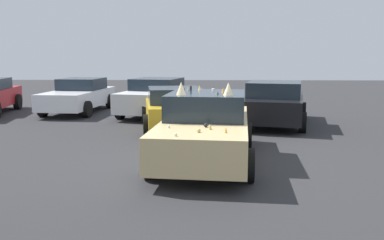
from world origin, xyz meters
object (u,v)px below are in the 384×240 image
object	(u,v)px
parked_sedan_behind_left	(174,108)
parked_sedan_row_back_center	(275,103)
parked_sedan_row_back_far	(157,97)
art_car_decorated	(206,127)
parked_sedan_near_right	(79,95)

from	to	relation	value
parked_sedan_behind_left	parked_sedan_row_back_center	bearing A→B (deg)	-82.51
parked_sedan_row_back_far	art_car_decorated	bearing A→B (deg)	28.02
parked_sedan_behind_left	parked_sedan_row_back_far	size ratio (longest dim) A/B	0.90
parked_sedan_behind_left	parked_sedan_row_back_center	xyz separation A→B (m)	(0.99, -3.29, 0.05)
parked_sedan_near_right	art_car_decorated	bearing A→B (deg)	38.72
parked_sedan_behind_left	parked_sedan_row_back_center	world-z (taller)	parked_sedan_row_back_center
art_car_decorated	parked_sedan_row_back_far	size ratio (longest dim) A/B	1.03
parked_sedan_near_right	parked_sedan_behind_left	xyz separation A→B (m)	(-3.89, -4.14, -0.01)
parked_sedan_row_back_far	parked_sedan_near_right	bearing A→B (deg)	-89.62
parked_sedan_near_right	parked_sedan_row_back_center	distance (m)	7.97
parked_sedan_row_back_far	parked_sedan_row_back_center	bearing A→B (deg)	75.76
parked_sedan_near_right	parked_sedan_row_back_far	distance (m)	3.33
art_car_decorated	parked_sedan_row_back_center	world-z (taller)	art_car_decorated
parked_sedan_near_right	parked_sedan_row_back_far	bearing A→B (deg)	82.49
parked_sedan_near_right	parked_sedan_row_back_center	xyz separation A→B (m)	(-2.90, -7.43, 0.05)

